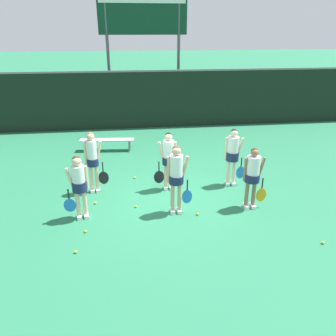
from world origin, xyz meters
The scene contains 18 objects.
ground_plane centered at (0.00, 0.00, 0.00)m, with size 140.00×140.00×0.00m, color #26724C.
fence_windscreen centered at (0.00, 7.28, 1.34)m, with size 60.00×0.08×2.66m.
scoreboard centered at (-0.05, 8.35, 4.49)m, with size 4.04×0.15×5.73m.
bench_courtside centered at (-1.79, 4.26, 0.39)m, with size 2.08×0.54×0.45m.
player_0 centered at (-2.23, -0.63, 0.97)m, with size 0.63×0.35×1.63m.
player_1 centered at (0.12, -0.68, 1.07)m, with size 0.64×0.37×1.79m.
player_2 centered at (2.07, -0.69, 0.97)m, with size 0.66×0.39×1.65m.
player_3 centered at (-2.01, 0.78, 1.04)m, with size 0.62×0.33×1.77m.
player_4 centered at (0.10, 0.68, 1.01)m, with size 0.65×0.36×1.71m.
player_5 centered at (2.00, 0.72, 1.02)m, with size 0.64×0.37×1.73m.
tennis_ball_0 centered at (-1.97, 0.01, 0.03)m, with size 0.07×0.07×0.07m, color #CCE033.
tennis_ball_1 centered at (2.53, 1.36, 0.03)m, with size 0.06×0.06×0.06m, color #CCE033.
tennis_ball_2 centered at (-2.09, -1.33, 0.03)m, with size 0.06×0.06×0.06m, color #CCE033.
tennis_ball_3 centered at (-0.89, -0.32, 0.03)m, with size 0.07×0.07×0.07m, color #CCE033.
tennis_ball_4 centered at (3.09, -2.45, 0.03)m, with size 0.07×0.07×0.07m, color #CCE033.
tennis_ball_5 centered at (0.64, -0.91, 0.03)m, with size 0.07×0.07×0.07m, color #CCE033.
tennis_ball_6 centered at (-0.85, 1.51, 0.03)m, with size 0.07×0.07×0.07m, color #CCE033.
tennis_ball_7 centered at (-2.22, -2.07, 0.03)m, with size 0.07×0.07×0.07m, color #CCE033.
Camera 1 is at (-1.04, -7.89, 4.32)m, focal length 35.00 mm.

